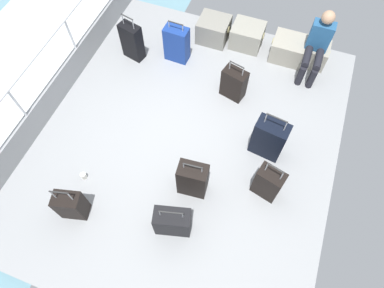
# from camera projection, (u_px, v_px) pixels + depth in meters

# --- Properties ---
(ground_plane) EXTENTS (4.40, 5.20, 0.06)m
(ground_plane) POSITION_uv_depth(u_px,v_px,m) (187.00, 139.00, 5.09)
(ground_plane) COLOR #939699
(gunwale_port) EXTENTS (0.06, 5.20, 0.45)m
(gunwale_port) POSITION_uv_depth(u_px,v_px,m) (58.00, 89.00, 5.24)
(gunwale_port) COLOR #939699
(gunwale_port) RESTS_ON ground_plane
(railing_port) EXTENTS (0.04, 4.20, 1.02)m
(railing_port) POSITION_uv_depth(u_px,v_px,m) (44.00, 64.00, 4.75)
(railing_port) COLOR silver
(railing_port) RESTS_ON ground_plane
(sea_wake) EXTENTS (12.00, 12.00, 0.01)m
(sea_wake) POSITION_uv_depth(u_px,v_px,m) (0.00, 87.00, 5.97)
(sea_wake) COLOR #6B99A8
(sea_wake) RESTS_ON ground_plane
(cargo_crate_0) EXTENTS (0.56, 0.49, 0.41)m
(cargo_crate_0) POSITION_uv_depth(u_px,v_px,m) (214.00, 30.00, 5.90)
(cargo_crate_0) COLOR gray
(cargo_crate_0) RESTS_ON ground_plane
(cargo_crate_1) EXTENTS (0.57, 0.48, 0.40)m
(cargo_crate_1) POSITION_uv_depth(u_px,v_px,m) (247.00, 36.00, 5.84)
(cargo_crate_1) COLOR gray
(cargo_crate_1) RESTS_ON ground_plane
(cargo_crate_2) EXTENTS (0.61, 0.48, 0.38)m
(cargo_crate_2) POSITION_uv_depth(u_px,v_px,m) (289.00, 49.00, 5.70)
(cargo_crate_2) COLOR #9E9989
(cargo_crate_2) RESTS_ON ground_plane
(cargo_crate_3) EXTENTS (0.52, 0.41, 0.37)m
(cargo_crate_3) POSITION_uv_depth(u_px,v_px,m) (312.00, 53.00, 5.65)
(cargo_crate_3) COLOR #9E9989
(cargo_crate_3) RESTS_ON ground_plane
(passenger_seated) EXTENTS (0.34, 0.66, 1.07)m
(passenger_seated) POSITION_uv_depth(u_px,v_px,m) (318.00, 44.00, 5.24)
(passenger_seated) COLOR #26598C
(passenger_seated) RESTS_ON ground_plane
(suitcase_0) EXTENTS (0.40, 0.30, 0.75)m
(suitcase_0) POSITION_uv_depth(u_px,v_px,m) (268.00, 183.00, 4.40)
(suitcase_0) COLOR black
(suitcase_0) RESTS_ON ground_plane
(suitcase_1) EXTENTS (0.50, 0.34, 0.64)m
(suitcase_1) POSITION_uv_depth(u_px,v_px,m) (173.00, 222.00, 4.18)
(suitcase_1) COLOR black
(suitcase_1) RESTS_ON ground_plane
(suitcase_2) EXTENTS (0.48, 0.32, 0.87)m
(suitcase_2) POSITION_uv_depth(u_px,v_px,m) (269.00, 139.00, 4.67)
(suitcase_2) COLOR black
(suitcase_2) RESTS_ON ground_plane
(suitcase_3) EXTENTS (0.40, 0.25, 0.77)m
(suitcase_3) POSITION_uv_depth(u_px,v_px,m) (177.00, 44.00, 5.58)
(suitcase_3) COLOR navy
(suitcase_3) RESTS_ON ground_plane
(suitcase_4) EXTENTS (0.42, 0.31, 0.71)m
(suitcase_4) POSITION_uv_depth(u_px,v_px,m) (234.00, 84.00, 5.23)
(suitcase_4) COLOR black
(suitcase_4) RESTS_ON ground_plane
(suitcase_5) EXTENTS (0.39, 0.28, 0.84)m
(suitcase_5) POSITION_uv_depth(u_px,v_px,m) (132.00, 42.00, 5.59)
(suitcase_5) COLOR black
(suitcase_5) RESTS_ON ground_plane
(suitcase_6) EXTENTS (0.39, 0.30, 0.72)m
(suitcase_6) POSITION_uv_depth(u_px,v_px,m) (71.00, 205.00, 4.28)
(suitcase_6) COLOR black
(suitcase_6) RESTS_ON ground_plane
(suitcase_7) EXTENTS (0.41, 0.28, 0.74)m
(suitcase_7) POSITION_uv_depth(u_px,v_px,m) (193.00, 179.00, 4.39)
(suitcase_7) COLOR black
(suitcase_7) RESTS_ON ground_plane
(paper_cup) EXTENTS (0.08, 0.08, 0.10)m
(paper_cup) POSITION_uv_depth(u_px,v_px,m) (84.00, 176.00, 4.70)
(paper_cup) COLOR white
(paper_cup) RESTS_ON ground_plane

